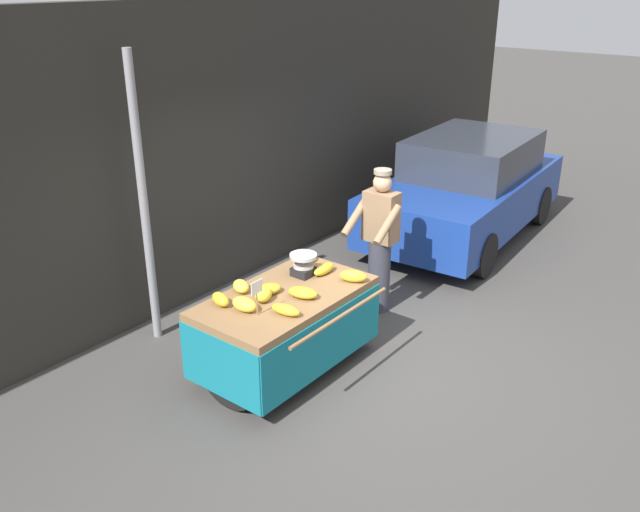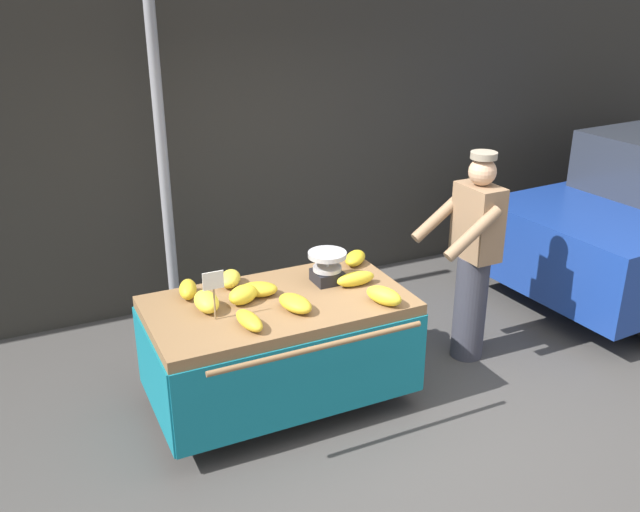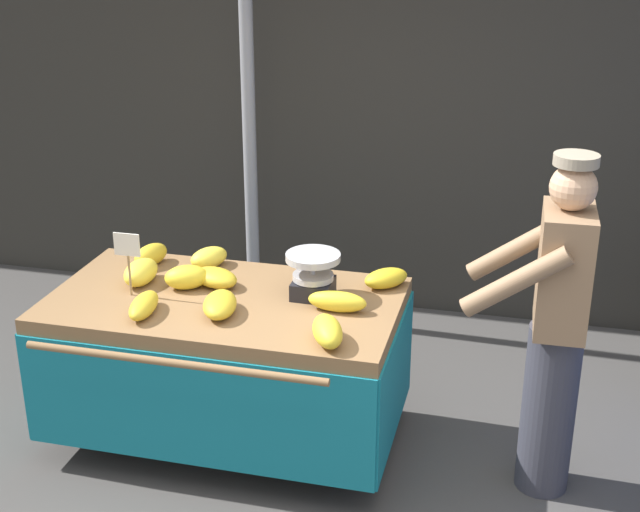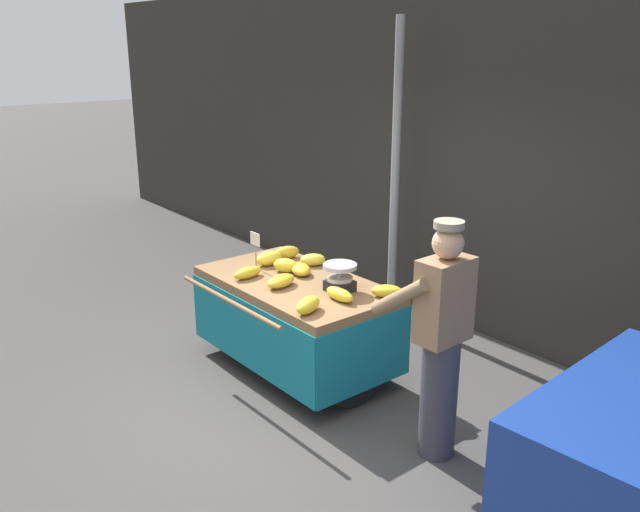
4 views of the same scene
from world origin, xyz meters
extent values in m
plane|color=#423F3D|center=(0.00, 0.00, 0.00)|extent=(60.00, 60.00, 0.00)
cube|color=#2D2B26|center=(0.00, 2.62, 1.73)|extent=(16.00, 0.24, 3.45)
cylinder|color=gray|center=(-0.97, 2.14, 1.53)|extent=(0.09, 0.09, 3.06)
cube|color=olive|center=(-0.60, 0.58, 0.81)|extent=(1.79, 0.99, 0.08)
cylinder|color=black|center=(-1.42, 0.58, 0.39)|extent=(0.05, 0.78, 0.78)
cylinder|color=#B7B7BC|center=(-1.45, 0.58, 0.39)|extent=(0.01, 0.14, 0.14)
cylinder|color=black|center=(0.22, 0.58, 0.39)|extent=(0.05, 0.78, 0.78)
cylinder|color=#B7B7BC|center=(0.25, 0.58, 0.39)|extent=(0.01, 0.14, 0.14)
cylinder|color=#4C4742|center=(-0.60, 1.00, 0.38)|extent=(0.05, 0.05, 0.77)
cube|color=#147284|center=(-0.60, 0.09, 0.47)|extent=(1.79, 0.02, 0.60)
cube|color=#147284|center=(-0.60, 1.08, 0.47)|extent=(1.79, 0.02, 0.60)
cube|color=#147284|center=(-1.50, 0.58, 0.47)|extent=(0.02, 0.99, 0.60)
cube|color=#147284|center=(0.30, 0.58, 0.47)|extent=(0.02, 0.99, 0.60)
cylinder|color=olive|center=(-0.60, -0.09, 0.83)|extent=(1.43, 0.04, 0.04)
cube|color=black|center=(-0.16, 0.71, 0.89)|extent=(0.20, 0.20, 0.09)
cylinder|color=#B7B7BC|center=(-0.16, 0.71, 0.99)|extent=(0.02, 0.02, 0.11)
cylinder|color=#B7B7BC|center=(-0.16, 0.71, 1.06)|extent=(0.28, 0.28, 0.04)
cylinder|color=#B7B7BC|center=(-0.16, 0.71, 0.96)|extent=(0.21, 0.21, 0.03)
cylinder|color=#997A51|center=(-1.07, 0.50, 0.96)|extent=(0.01, 0.01, 0.22)
cube|color=white|center=(-1.07, 0.49, 1.13)|extent=(0.14, 0.01, 0.12)
ellipsoid|color=gold|center=(-0.69, 0.71, 0.89)|extent=(0.31, 0.26, 0.10)
ellipsoid|color=gold|center=(-1.14, 0.90, 0.91)|extent=(0.18, 0.26, 0.12)
ellipsoid|color=yellow|center=(0.03, 0.23, 0.91)|extent=(0.23, 0.31, 0.12)
ellipsoid|color=yellow|center=(-1.09, 0.65, 0.91)|extent=(0.16, 0.27, 0.13)
ellipsoid|color=yellow|center=(0.00, 0.57, 0.90)|extent=(0.30, 0.11, 0.10)
ellipsoid|color=gold|center=(-0.55, 0.40, 0.90)|extent=(0.23, 0.32, 0.10)
ellipsoid|color=gold|center=(-0.91, 0.30, 0.89)|extent=(0.15, 0.31, 0.10)
ellipsoid|color=yellow|center=(-0.82, 0.95, 0.90)|extent=(0.24, 0.27, 0.11)
ellipsoid|color=gold|center=(0.18, 0.92, 0.90)|extent=(0.28, 0.28, 0.10)
ellipsoid|color=yellow|center=(-0.83, 0.65, 0.91)|extent=(0.27, 0.24, 0.13)
cylinder|color=#383842|center=(1.06, 0.58, 0.44)|extent=(0.26, 0.26, 0.88)
cube|color=#8C6B4C|center=(1.06, 0.58, 1.17)|extent=(0.24, 0.39, 0.58)
sphere|color=tan|center=(1.06, 0.58, 1.56)|extent=(0.21, 0.21, 0.21)
cylinder|color=gray|center=(1.06, 0.58, 1.69)|extent=(0.20, 0.20, 0.05)
cylinder|color=#8C6B4C|center=(0.85, 0.36, 1.18)|extent=(0.48, 0.10, 0.37)
cylinder|color=#8C6B4C|center=(0.84, 0.78, 1.18)|extent=(0.48, 0.10, 0.37)
cylinder|color=black|center=(2.58, 1.58, 0.30)|extent=(0.61, 0.22, 0.60)
camera|label=1|loc=(-4.92, -3.23, 3.71)|focal=37.41mm
camera|label=2|loc=(-2.19, -3.44, 2.96)|focal=39.04mm
camera|label=3|loc=(0.88, -3.27, 2.72)|focal=49.30mm
camera|label=4|loc=(3.74, -2.68, 2.80)|focal=37.54mm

